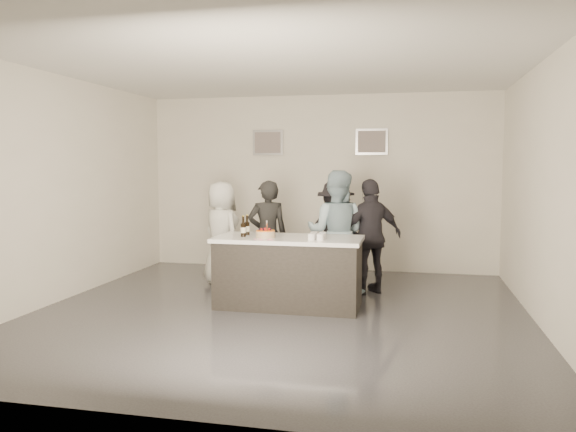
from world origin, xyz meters
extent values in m
plane|color=#3D3D42|center=(0.00, 0.00, 0.00)|extent=(6.00, 6.00, 0.00)
plane|color=white|center=(0.00, 0.00, 3.00)|extent=(6.00, 6.00, 0.00)
cube|color=white|center=(0.00, 3.00, 1.50)|extent=(6.00, 0.04, 3.00)
cube|color=white|center=(0.00, -3.00, 1.50)|extent=(6.00, 0.04, 3.00)
cube|color=white|center=(-3.00, 0.00, 1.50)|extent=(0.04, 6.00, 3.00)
cube|color=white|center=(3.00, 0.00, 1.50)|extent=(0.04, 6.00, 3.00)
cube|color=#B2B2B7|center=(-0.90, 2.97, 2.20)|extent=(0.54, 0.04, 0.44)
cube|color=#B2B2B7|center=(0.90, 2.97, 2.20)|extent=(0.54, 0.04, 0.44)
cube|color=white|center=(0.05, 0.30, 0.45)|extent=(1.86, 0.86, 0.90)
cylinder|color=orange|center=(-0.23, 0.21, 0.94)|extent=(0.24, 0.24, 0.08)
cylinder|color=black|center=(-0.52, 0.37, 1.03)|extent=(0.07, 0.07, 0.26)
cylinder|color=black|center=(-0.52, 0.22, 1.03)|extent=(0.07, 0.07, 0.26)
cube|color=orange|center=(0.44, 0.19, 0.94)|extent=(0.19, 0.30, 0.08)
cube|color=pink|center=(-0.19, -0.02, 0.90)|extent=(0.24, 0.08, 0.01)
imported|color=black|center=(-0.47, 1.27, 0.79)|extent=(0.68, 0.58, 1.59)
imported|color=#95B3C3|center=(0.55, 1.16, 0.87)|extent=(0.88, 0.71, 1.74)
imported|color=white|center=(-1.23, 1.40, 0.78)|extent=(0.91, 0.85, 1.57)
imported|color=#29272E|center=(1.02, 1.31, 0.81)|extent=(1.01, 0.85, 1.62)
imported|color=black|center=(0.46, 1.74, 0.79)|extent=(1.14, 0.84, 1.58)
camera|label=1|loc=(1.56, -6.60, 1.82)|focal=35.00mm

